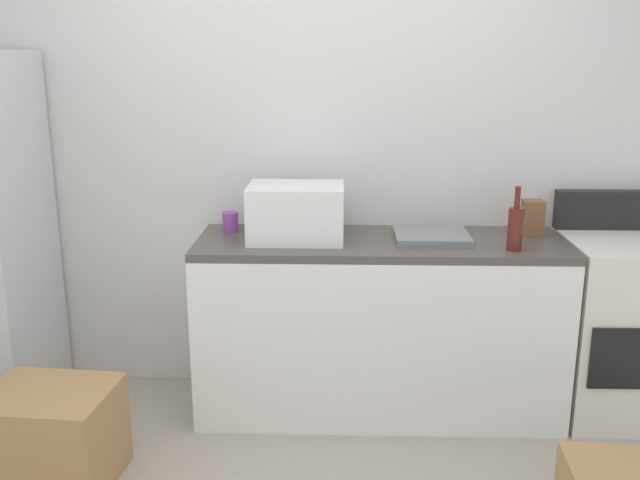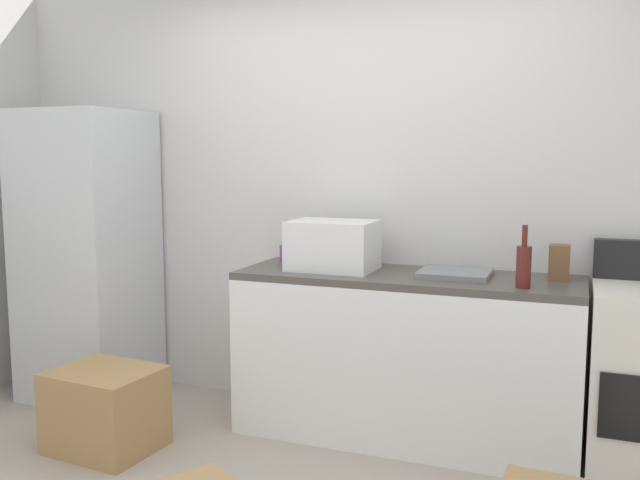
% 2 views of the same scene
% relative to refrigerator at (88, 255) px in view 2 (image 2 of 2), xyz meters
% --- Properties ---
extents(wall_back, '(5.00, 0.10, 2.60)m').
position_rel_refrigerator_xyz_m(wall_back, '(1.75, 0.40, 0.40)').
color(wall_back, silver).
rests_on(wall_back, ground_plane).
extents(kitchen_counter, '(1.80, 0.60, 0.90)m').
position_rel_refrigerator_xyz_m(kitchen_counter, '(2.05, 0.05, -0.45)').
color(kitchen_counter, white).
rests_on(kitchen_counter, ground_plane).
extents(refrigerator, '(0.68, 0.66, 1.80)m').
position_rel_refrigerator_xyz_m(refrigerator, '(0.00, 0.00, 0.00)').
color(refrigerator, silver).
rests_on(refrigerator, ground_plane).
extents(microwave, '(0.46, 0.34, 0.27)m').
position_rel_refrigerator_xyz_m(microwave, '(1.64, 0.04, 0.14)').
color(microwave, white).
rests_on(microwave, kitchen_counter).
extents(sink_basin, '(0.36, 0.32, 0.03)m').
position_rel_refrigerator_xyz_m(sink_basin, '(2.30, 0.07, 0.02)').
color(sink_basin, slate).
rests_on(sink_basin, kitchen_counter).
extents(wine_bottle, '(0.07, 0.07, 0.30)m').
position_rel_refrigerator_xyz_m(wine_bottle, '(2.66, -0.12, 0.11)').
color(wine_bottle, '#591E19').
rests_on(wine_bottle, kitchen_counter).
extents(coffee_mug, '(0.08, 0.08, 0.10)m').
position_rel_refrigerator_xyz_m(coffee_mug, '(1.29, 0.19, 0.05)').
color(coffee_mug, purple).
rests_on(coffee_mug, kitchen_counter).
extents(knife_block, '(0.10, 0.10, 0.18)m').
position_rel_refrigerator_xyz_m(knife_block, '(2.81, 0.15, 0.09)').
color(knife_block, brown).
rests_on(knife_block, kitchen_counter).
extents(cardboard_box_medium, '(0.56, 0.47, 0.42)m').
position_rel_refrigerator_xyz_m(cardboard_box_medium, '(0.64, -0.66, -0.69)').
color(cardboard_box_medium, '#A37A4C').
rests_on(cardboard_box_medium, ground_plane).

